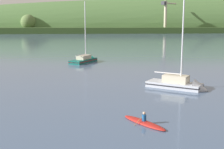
# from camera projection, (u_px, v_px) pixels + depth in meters

# --- Properties ---
(far_shoreline_hill) EXTENTS (583.14, 109.91, 48.74)m
(far_shoreline_hill) POSITION_uv_depth(u_px,v_px,m) (185.00, 31.00, 232.74)
(far_shoreline_hill) COLOR #314A21
(far_shoreline_hill) RESTS_ON ground
(dockside_crane) EXTENTS (11.74, 11.02, 20.57)m
(dockside_crane) POSITION_uv_depth(u_px,v_px,m) (166.00, 18.00, 196.41)
(dockside_crane) COLOR #4C4C51
(dockside_crane) RESTS_ON ground
(sailboat_midwater_white) EXTENTS (7.02, 5.53, 11.85)m
(sailboat_midwater_white) POSITION_uv_depth(u_px,v_px,m) (181.00, 86.00, 33.96)
(sailboat_midwater_white) COLOR #ADB2BC
(sailboat_midwater_white) RESTS_ON ground
(sailboat_far_left) EXTENTS (5.27, 7.58, 12.10)m
(sailboat_far_left) POSITION_uv_depth(u_px,v_px,m) (86.00, 61.00, 56.46)
(sailboat_far_left) COLOR #0F564C
(sailboat_far_left) RESTS_ON ground
(canoe_with_paddler) EXTENTS (3.21, 3.92, 1.02)m
(canoe_with_paddler) POSITION_uv_depth(u_px,v_px,m) (144.00, 122.00, 22.28)
(canoe_with_paddler) COLOR maroon
(canoe_with_paddler) RESTS_ON ground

